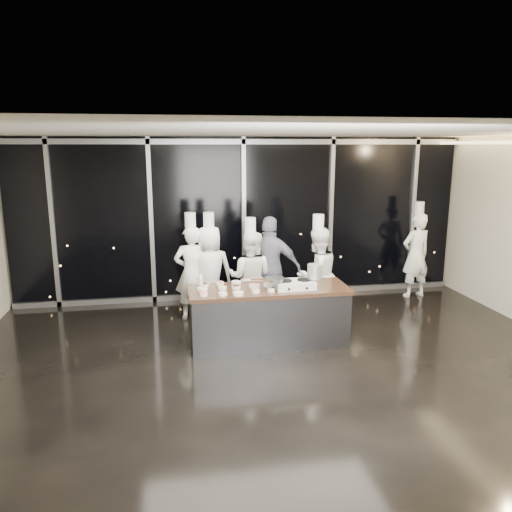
{
  "coord_description": "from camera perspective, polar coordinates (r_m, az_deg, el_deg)",
  "views": [
    {
      "loc": [
        -1.49,
        -6.3,
        3.04
      ],
      "look_at": [
        -0.15,
        1.2,
        1.34
      ],
      "focal_mm": 35.0,
      "sensor_mm": 36.0,
      "label": 1
    }
  ],
  "objects": [
    {
      "name": "ground",
      "position": [
        7.16,
        2.91,
        -12.58
      ],
      "size": [
        9.0,
        9.0,
        0.0
      ],
      "primitive_type": "plane",
      "color": "black",
      "rests_on": "ground"
    },
    {
      "name": "room_shell",
      "position": [
        6.57,
        4.63,
        5.59
      ],
      "size": [
        9.02,
        7.02,
        3.21
      ],
      "color": "beige",
      "rests_on": "ground"
    },
    {
      "name": "window_wall",
      "position": [
        9.95,
        -1.44,
        4.25
      ],
      "size": [
        8.9,
        0.11,
        3.2
      ],
      "color": "black",
      "rests_on": "ground"
    },
    {
      "name": "demo_counter",
      "position": [
        7.8,
        1.45,
        -6.8
      ],
      "size": [
        2.46,
        0.86,
        0.9
      ],
      "color": "#38383E",
      "rests_on": "ground"
    },
    {
      "name": "stove",
      "position": [
        7.63,
        4.43,
        -3.25
      ],
      "size": [
        0.6,
        0.4,
        0.14
      ],
      "rotation": [
        0.0,
        0.0,
        0.02
      ],
      "color": "silver",
      "rests_on": "demo_counter"
    },
    {
      "name": "frying_pan",
      "position": [
        7.52,
        2.02,
        -2.65
      ],
      "size": [
        0.51,
        0.3,
        0.05
      ],
      "rotation": [
        0.0,
        0.0,
        0.02
      ],
      "color": "gray",
      "rests_on": "stove"
    },
    {
      "name": "stock_pot",
      "position": [
        7.67,
        6.71,
        -1.77
      ],
      "size": [
        0.22,
        0.22,
        0.22
      ],
      "primitive_type": "cylinder",
      "rotation": [
        0.0,
        0.0,
        0.02
      ],
      "color": "#BABABD",
      "rests_on": "stove"
    },
    {
      "name": "prep_bowls",
      "position": [
        7.57,
        -2.33,
        -3.64
      ],
      "size": [
        1.38,
        0.74,
        0.05
      ],
      "color": "white",
      "rests_on": "demo_counter"
    },
    {
      "name": "squeeze_bottle",
      "position": [
        7.69,
        -6.35,
        -2.81
      ],
      "size": [
        0.06,
        0.06,
        0.23
      ],
      "color": "silver",
      "rests_on": "demo_counter"
    },
    {
      "name": "chef_far_left",
      "position": [
        8.85,
        -7.36,
        -1.79
      ],
      "size": [
        0.63,
        0.44,
        1.91
      ],
      "rotation": [
        0.0,
        0.0,
        3.2
      ],
      "color": "white",
      "rests_on": "ground"
    },
    {
      "name": "chef_left",
      "position": [
        8.87,
        -5.31,
        -1.77
      ],
      "size": [
        0.88,
        0.63,
        1.9
      ],
      "rotation": [
        0.0,
        0.0,
        3.27
      ],
      "color": "white",
      "rests_on": "ground"
    },
    {
      "name": "chef_center",
      "position": [
        8.59,
        -0.65,
        -2.39
      ],
      "size": [
        0.95,
        0.86,
        1.85
      ],
      "rotation": [
        0.0,
        0.0,
        2.77
      ],
      "color": "white",
      "rests_on": "ground"
    },
    {
      "name": "guest",
      "position": [
        8.77,
        1.65,
        -1.42
      ],
      "size": [
        1.17,
        0.81,
        1.84
      ],
      "rotation": [
        0.0,
        0.0,
        2.77
      ],
      "color": "#131436",
      "rests_on": "ground"
    },
    {
      "name": "chef_right",
      "position": [
        8.7,
        6.98,
        -2.14
      ],
      "size": [
        0.99,
        0.9,
        1.9
      ],
      "rotation": [
        0.0,
        0.0,
        3.55
      ],
      "color": "white",
      "rests_on": "ground"
    },
    {
      "name": "chef_side",
      "position": [
        10.57,
        17.81,
        0.18
      ],
      "size": [
        0.69,
        0.53,
        1.95
      ],
      "rotation": [
        0.0,
        0.0,
        3.34
      ],
      "color": "white",
      "rests_on": "ground"
    }
  ]
}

